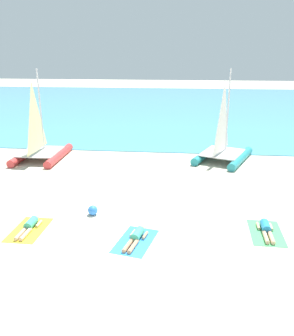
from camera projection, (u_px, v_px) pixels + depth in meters
name	position (u px, v px, depth m)	size (l,w,h in m)	color
ground_plane	(155.00, 163.00, 20.05)	(120.00, 120.00, 0.00)	beige
ocean_water	(171.00, 106.00, 41.00)	(120.00, 40.00, 0.05)	#4C9EB7
sailboat_red	(41.00, 147.00, 20.58)	(2.52, 3.93, 5.11)	#CC3838
sailboat_teal	(223.00, 147.00, 20.37)	(3.81, 4.59, 5.13)	teal
towel_left	(29.00, 230.00, 12.60)	(1.10, 1.90, 0.01)	yellow
sunbather_left	(29.00, 226.00, 12.62)	(0.55, 1.56, 0.30)	#3FB28C
towel_middle	(135.00, 241.00, 11.84)	(1.10, 1.90, 0.01)	#338CD8
sunbather_middle	(136.00, 237.00, 11.86)	(0.72, 1.56, 0.30)	#3FB28C
towel_right	(266.00, 233.00, 12.38)	(1.10, 1.90, 0.01)	#4CB266
sunbather_right	(266.00, 229.00, 12.40)	(0.56, 1.56, 0.30)	#268CCC
beach_ball	(93.00, 210.00, 13.69)	(0.38, 0.38, 0.38)	#337FE5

